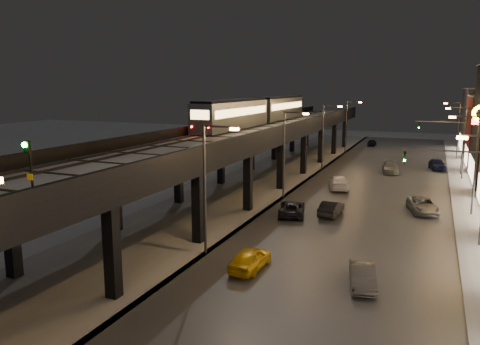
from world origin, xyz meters
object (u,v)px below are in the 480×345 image
(car_onc_dark, at_px, (423,206))
(car_onc_red, at_px, (437,165))
(subway_train, at_px, (259,110))
(car_mid_dark, at_px, (338,183))
(rail_signal, at_px, (29,159))
(car_onc_silver, at_px, (363,277))
(car_far_white, at_px, (372,143))
(car_onc_white, at_px, (390,168))
(car_near_white, at_px, (331,209))
(car_mid_silver, at_px, (292,209))
(car_taxi, at_px, (250,260))

(car_onc_dark, xyz_separation_m, car_onc_red, (1.23, 24.71, 0.09))
(subway_train, relative_size, car_onc_red, 7.70)
(car_mid_dark, bearing_deg, car_onc_red, -134.29)
(subway_train, distance_m, rail_signal, 45.36)
(subway_train, bearing_deg, car_onc_silver, -60.53)
(car_far_white, relative_size, car_onc_dark, 0.76)
(car_onc_dark, bearing_deg, car_onc_silver, -111.98)
(car_mid_dark, bearing_deg, car_onc_dark, 128.28)
(subway_train, relative_size, car_mid_dark, 6.62)
(subway_train, relative_size, car_onc_white, 7.13)
(subway_train, xyz_separation_m, car_mid_dark, (12.34, -7.36, -7.53))
(car_near_white, xyz_separation_m, car_far_white, (-2.98, 52.86, -0.05))
(car_mid_dark, bearing_deg, subway_train, -44.95)
(car_far_white, distance_m, car_onc_dark, 49.74)
(car_mid_silver, relative_size, car_onc_dark, 0.98)
(car_onc_white, bearing_deg, rail_signal, -110.75)
(car_near_white, xyz_separation_m, car_onc_white, (2.97, 24.07, 0.03))
(rail_signal, bearing_deg, car_onc_dark, 63.84)
(car_mid_dark, height_order, car_onc_dark, car_mid_dark)
(rail_signal, relative_size, car_onc_white, 0.55)
(car_mid_silver, bearing_deg, car_onc_white, -117.33)
(rail_signal, xyz_separation_m, car_near_white, (7.45, 26.30, -7.83))
(rail_signal, distance_m, car_far_white, 79.68)
(subway_train, relative_size, car_onc_silver, 8.67)
(rail_signal, height_order, car_taxi, rail_signal)
(car_onc_silver, bearing_deg, car_onc_white, 80.72)
(car_mid_dark, relative_size, car_onc_white, 1.08)
(subway_train, distance_m, car_onc_red, 26.01)
(car_taxi, xyz_separation_m, car_near_white, (2.16, 14.49, -0.02))
(subway_train, height_order, car_mid_silver, subway_train)
(rail_signal, bearing_deg, car_near_white, 74.18)
(car_near_white, bearing_deg, car_mid_dark, -78.79)
(car_far_white, xyz_separation_m, car_onc_silver, (7.77, -67.25, 0.03))
(car_mid_dark, bearing_deg, car_near_white, 83.56)
(rail_signal, relative_size, car_near_white, 0.65)
(car_mid_silver, distance_m, car_far_white, 54.18)
(car_onc_white, bearing_deg, car_onc_red, 31.06)
(car_far_white, bearing_deg, car_near_white, 92.50)
(car_taxi, relative_size, car_onc_silver, 1.03)
(car_mid_dark, xyz_separation_m, car_far_white, (-1.46, 41.62, -0.13))
(car_mid_dark, bearing_deg, car_onc_silver, 89.70)
(subway_train, relative_size, car_onc_dark, 7.11)
(car_mid_silver, relative_size, car_mid_dark, 0.91)
(car_mid_silver, bearing_deg, subway_train, -75.55)
(car_far_white, relative_size, car_onc_silver, 0.92)
(rail_signal, relative_size, car_far_white, 0.73)
(car_taxi, relative_size, car_far_white, 1.12)
(car_taxi, bearing_deg, car_onc_white, -96.31)
(subway_train, relative_size, car_near_white, 8.39)
(car_near_white, bearing_deg, car_mid_silver, 25.55)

